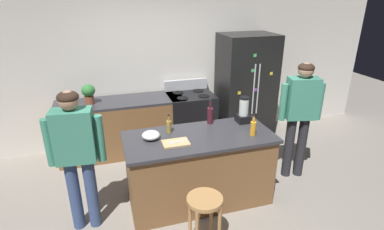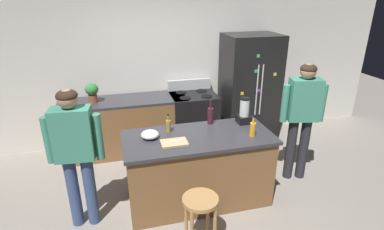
% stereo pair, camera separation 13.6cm
% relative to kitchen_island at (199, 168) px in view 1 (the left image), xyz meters
% --- Properties ---
extents(ground_plane, '(14.00, 14.00, 0.00)m').
position_rel_kitchen_island_xyz_m(ground_plane, '(0.00, 0.00, -0.46)').
color(ground_plane, gray).
extents(back_wall, '(8.00, 0.10, 2.70)m').
position_rel_kitchen_island_xyz_m(back_wall, '(0.00, 1.95, 0.89)').
color(back_wall, silver).
rests_on(back_wall, ground_plane).
extents(kitchen_island, '(1.79, 0.81, 0.91)m').
position_rel_kitchen_island_xyz_m(kitchen_island, '(0.00, 0.00, 0.00)').
color(kitchen_island, brown).
rests_on(kitchen_island, ground_plane).
extents(back_counter_run, '(2.00, 0.64, 0.91)m').
position_rel_kitchen_island_xyz_m(back_counter_run, '(-0.80, 1.55, -0.00)').
color(back_counter_run, brown).
rests_on(back_counter_run, ground_plane).
extents(refrigerator, '(0.90, 0.73, 1.86)m').
position_rel_kitchen_island_xyz_m(refrigerator, '(1.34, 1.50, 0.47)').
color(refrigerator, black).
rests_on(refrigerator, ground_plane).
extents(stove_range, '(0.76, 0.65, 1.09)m').
position_rel_kitchen_island_xyz_m(stove_range, '(0.35, 1.52, 0.01)').
color(stove_range, black).
rests_on(stove_range, ground_plane).
extents(person_by_island_left, '(0.60, 0.26, 1.62)m').
position_rel_kitchen_island_xyz_m(person_by_island_left, '(-1.37, -0.09, 0.53)').
color(person_by_island_left, '#384C7A').
rests_on(person_by_island_left, ground_plane).
extents(person_by_sink_right, '(0.60, 0.30, 1.66)m').
position_rel_kitchen_island_xyz_m(person_by_sink_right, '(1.49, 0.15, 0.55)').
color(person_by_sink_right, '#26262B').
rests_on(person_by_sink_right, ground_plane).
extents(bar_stool, '(0.36, 0.36, 0.64)m').
position_rel_kitchen_island_xyz_m(bar_stool, '(-0.20, -0.80, 0.04)').
color(bar_stool, '#B7844C').
rests_on(bar_stool, ground_plane).
extents(potted_plant, '(0.20, 0.20, 0.30)m').
position_rel_kitchen_island_xyz_m(potted_plant, '(-1.25, 1.55, 0.63)').
color(potted_plant, brown).
rests_on(potted_plant, back_counter_run).
extents(blender_appliance, '(0.17, 0.17, 0.35)m').
position_rel_kitchen_island_xyz_m(blender_appliance, '(0.68, 0.22, 0.60)').
color(blender_appliance, black).
rests_on(blender_appliance, kitchen_island).
extents(bottle_vinegar, '(0.06, 0.06, 0.24)m').
position_rel_kitchen_island_xyz_m(bottle_vinegar, '(-0.33, 0.19, 0.54)').
color(bottle_vinegar, olive).
rests_on(bottle_vinegar, kitchen_island).
extents(bottle_wine, '(0.08, 0.08, 0.32)m').
position_rel_kitchen_island_xyz_m(bottle_wine, '(0.25, 0.32, 0.57)').
color(bottle_wine, '#471923').
rests_on(bottle_wine, kitchen_island).
extents(bottle_soda, '(0.07, 0.07, 0.26)m').
position_rel_kitchen_island_xyz_m(bottle_soda, '(0.62, -0.16, 0.55)').
color(bottle_soda, orange).
rests_on(bottle_soda, kitchen_island).
extents(mixing_bowl, '(0.21, 0.21, 0.09)m').
position_rel_kitchen_island_xyz_m(mixing_bowl, '(-0.56, 0.08, 0.50)').
color(mixing_bowl, white).
rests_on(mixing_bowl, kitchen_island).
extents(cutting_board, '(0.30, 0.20, 0.02)m').
position_rel_kitchen_island_xyz_m(cutting_board, '(-0.32, -0.12, 0.46)').
color(cutting_board, tan).
rests_on(cutting_board, kitchen_island).
extents(chef_knife, '(0.22, 0.07, 0.01)m').
position_rel_kitchen_island_xyz_m(chef_knife, '(-0.30, -0.12, 0.48)').
color(chef_knife, '#B7BABF').
rests_on(chef_knife, cutting_board).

